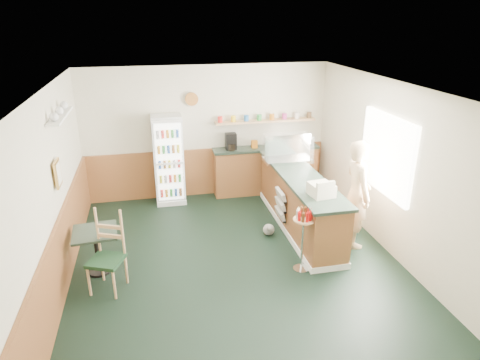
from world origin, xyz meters
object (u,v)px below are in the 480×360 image
object	(u,v)px
cash_register	(321,190)
cafe_chair	(105,248)
display_case	(288,149)
cafe_table	(96,243)
drinks_fridge	(169,160)
shopkeeper	(357,194)
condiment_stand	(303,229)

from	to	relation	value
cash_register	cafe_chair	xyz separation A→B (m)	(-3.23, -0.22, -0.50)
display_case	cafe_table	xyz separation A→B (m)	(-3.40, -1.49, -0.78)
drinks_fridge	cafe_table	bearing A→B (deg)	-116.94
display_case	cafe_chair	bearing A→B (deg)	-149.73
shopkeeper	drinks_fridge	bearing A→B (deg)	52.72
cafe_table	condiment_stand	bearing A→B (deg)	-11.00
shopkeeper	cafe_table	bearing A→B (deg)	92.53
drinks_fridge	display_case	world-z (taller)	drinks_fridge
display_case	cash_register	world-z (taller)	display_case
cash_register	cafe_table	bearing A→B (deg)	169.35
condiment_stand	cafe_table	xyz separation A→B (m)	(-2.99, 0.58, -0.20)
cash_register	shopkeeper	world-z (taller)	shopkeeper
condiment_stand	cafe_table	bearing A→B (deg)	169.00
cafe_chair	shopkeeper	bearing A→B (deg)	28.80
condiment_stand	cafe_chair	world-z (taller)	cafe_chair
display_case	cash_register	xyz separation A→B (m)	(-0.00, -1.66, -0.15)
condiment_stand	cafe_chair	size ratio (longest dim) A/B	0.85
shopkeeper	cafe_table	distance (m)	4.12
shopkeeper	cafe_table	xyz separation A→B (m)	(-4.10, 0.00, -0.42)
display_case	shopkeeper	xyz separation A→B (m)	(0.70, -1.49, -0.36)
cafe_chair	display_case	bearing A→B (deg)	53.40
display_case	cafe_chair	world-z (taller)	display_case
condiment_stand	cafe_chair	xyz separation A→B (m)	(-2.81, 0.19, -0.08)
cash_register	shopkeeper	distance (m)	0.75
cash_register	shopkeeper	xyz separation A→B (m)	(0.70, 0.17, -0.21)
display_case	condiment_stand	size ratio (longest dim) A/B	0.90
condiment_stand	cafe_table	size ratio (longest dim) A/B	1.45
display_case	cafe_table	world-z (taller)	display_case
cash_register	condiment_stand	bearing A→B (deg)	-143.08
drinks_fridge	cash_register	world-z (taller)	drinks_fridge
shopkeeper	display_case	bearing A→B (deg)	27.70
drinks_fridge	cash_register	xyz separation A→B (m)	(2.18, -2.57, 0.21)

